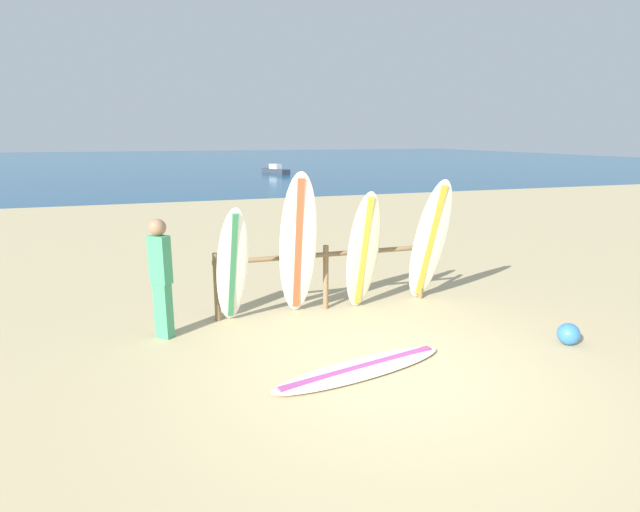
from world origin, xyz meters
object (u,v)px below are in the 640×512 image
(surfboard_leaning_left, at_px, (298,246))
(surfboard_leaning_center_left, at_px, (363,252))
(surfboard_rack, at_px, (326,267))
(beachgoer_standing, at_px, (161,274))
(surfboard_lying_on_sand, at_px, (361,369))
(small_boat_offshore, at_px, (275,170))
(surfboard_leaning_center, at_px, (430,242))
(surfboard_leaning_far_left, at_px, (232,267))
(beach_ball, at_px, (569,334))

(surfboard_leaning_left, distance_m, surfboard_leaning_center_left, 1.11)
(surfboard_rack, height_order, beachgoer_standing, beachgoer_standing)
(surfboard_lying_on_sand, distance_m, beachgoer_standing, 3.07)
(surfboard_lying_on_sand, xyz_separation_m, beachgoer_standing, (-2.23, 1.91, 0.91))
(surfboard_leaning_left, distance_m, small_boat_offshore, 32.25)
(surfboard_rack, bearing_deg, surfboard_leaning_center, -12.40)
(surfboard_rack, xyz_separation_m, small_boat_offshore, (6.70, 31.08, -0.47))
(surfboard_leaning_far_left, bearing_deg, surfboard_lying_on_sand, -58.18)
(small_boat_offshore, bearing_deg, beach_ball, -96.82)
(surfboard_leaning_center_left, distance_m, surfboard_lying_on_sand, 2.46)
(surfboard_leaning_far_left, xyz_separation_m, surfboard_lying_on_sand, (1.22, -1.97, -0.91))
(beach_ball, bearing_deg, surfboard_leaning_left, 146.22)
(beachgoer_standing, bearing_deg, surfboard_rack, 10.11)
(surfboard_rack, bearing_deg, surfboard_leaning_left, -149.74)
(surfboard_leaning_center_left, xyz_separation_m, small_boat_offshore, (6.16, 31.38, -0.74))
(surfboard_leaning_left, xyz_separation_m, beachgoer_standing, (-2.03, -0.13, -0.23))
(surfboard_leaning_far_left, height_order, small_boat_offshore, surfboard_leaning_far_left)
(surfboard_leaning_left, height_order, beach_ball, surfboard_leaning_left)
(surfboard_rack, xyz_separation_m, surfboard_leaning_left, (-0.56, -0.33, 0.45))
(surfboard_rack, height_order, surfboard_leaning_left, surfboard_leaning_left)
(beachgoer_standing, bearing_deg, surfboard_leaning_far_left, 3.28)
(small_boat_offshore, bearing_deg, surfboard_leaning_left, -103.02)
(surfboard_leaning_far_left, xyz_separation_m, surfboard_leaning_center_left, (2.12, 0.10, 0.06))
(surfboard_rack, height_order, surfboard_leaning_far_left, surfboard_leaning_far_left)
(surfboard_lying_on_sand, bearing_deg, surfboard_leaning_center, 44.07)
(surfboard_lying_on_sand, relative_size, small_boat_offshore, 0.83)
(surfboard_leaning_far_left, height_order, surfboard_leaning_left, surfboard_leaning_left)
(surfboard_rack, distance_m, small_boat_offshore, 31.79)
(surfboard_lying_on_sand, xyz_separation_m, small_boat_offshore, (7.06, 33.45, 0.22))
(small_boat_offshore, xyz_separation_m, beach_ball, (-4.02, -33.58, -0.10))
(surfboard_lying_on_sand, height_order, small_boat_offshore, small_boat_offshore)
(surfboard_leaning_center_left, distance_m, small_boat_offshore, 31.98)
(beach_ball, bearing_deg, surfboard_lying_on_sand, 177.59)
(surfboard_leaning_far_left, xyz_separation_m, surfboard_leaning_left, (1.02, 0.08, 0.23))
(surfboard_rack, distance_m, surfboard_leaning_left, 0.79)
(surfboard_leaning_left, xyz_separation_m, small_boat_offshore, (7.26, 31.41, -0.91))
(surfboard_leaning_left, xyz_separation_m, surfboard_lying_on_sand, (0.20, -2.04, -1.14))
(surfboard_leaning_far_left, distance_m, surfboard_leaning_left, 1.05)
(surfboard_leaning_center_left, bearing_deg, surfboard_leaning_center, -3.61)
(surfboard_lying_on_sand, distance_m, beach_ball, 3.05)
(small_boat_offshore, height_order, beach_ball, small_boat_offshore)
(beachgoer_standing, xyz_separation_m, small_boat_offshore, (9.29, 31.54, -0.69))
(surfboard_leaning_left, distance_m, surfboard_leaning_center, 2.26)
(surfboard_leaning_center, bearing_deg, surfboard_lying_on_sand, -135.93)
(surfboard_leaning_left, bearing_deg, small_boat_offshore, 76.98)
(surfboard_leaning_far_left, height_order, surfboard_leaning_center, surfboard_leaning_center)
(surfboard_leaning_center_left, height_order, beach_ball, surfboard_leaning_center_left)
(surfboard_leaning_left, height_order, surfboard_leaning_center_left, surfboard_leaning_left)
(surfboard_leaning_center_left, height_order, surfboard_leaning_center, surfboard_leaning_center)
(surfboard_leaning_center_left, distance_m, beach_ball, 3.19)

